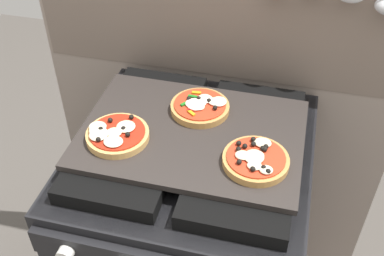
# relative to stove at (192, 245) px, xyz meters

# --- Properties ---
(kitchen_backsplash) EXTENTS (1.10, 0.09, 1.55)m
(kitchen_backsplash) POSITION_rel_stove_xyz_m (0.00, 0.34, 0.34)
(kitchen_backsplash) COLOR gray
(kitchen_backsplash) RESTS_ON ground_plane
(stove) EXTENTS (0.60, 0.64, 0.90)m
(stove) POSITION_rel_stove_xyz_m (0.00, 0.00, 0.00)
(stove) COLOR black
(stove) RESTS_ON ground_plane
(baking_tray) EXTENTS (0.54, 0.38, 0.02)m
(baking_tray) POSITION_rel_stove_xyz_m (0.00, 0.00, 0.46)
(baking_tray) COLOR #2D2826
(baking_tray) RESTS_ON stove
(pizza_left) EXTENTS (0.15, 0.15, 0.03)m
(pizza_left) POSITION_rel_stove_xyz_m (-0.17, -0.07, 0.48)
(pizza_left) COLOR tan
(pizza_left) RESTS_ON baking_tray
(pizza_right) EXTENTS (0.15, 0.15, 0.03)m
(pizza_right) POSITION_rel_stove_xyz_m (0.17, -0.07, 0.48)
(pizza_right) COLOR #C18947
(pizza_right) RESTS_ON baking_tray
(pizza_center) EXTENTS (0.15, 0.15, 0.03)m
(pizza_center) POSITION_rel_stove_xyz_m (-0.00, 0.09, 0.48)
(pizza_center) COLOR #C18947
(pizza_center) RESTS_ON baking_tray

